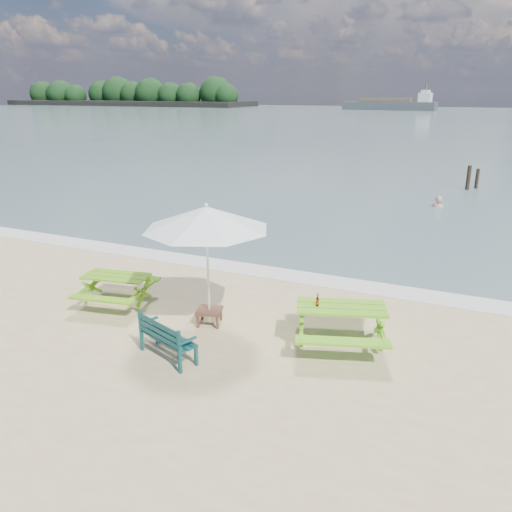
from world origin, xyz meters
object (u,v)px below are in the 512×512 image
at_px(picnic_table_right, 340,326).
at_px(swimmer, 437,215).
at_px(beer_bottle, 317,302).
at_px(picnic_table_left, 117,290).
at_px(park_bench, 168,346).
at_px(patio_umbrella, 206,218).
at_px(side_table, 209,316).

xyz_separation_m(picnic_table_right, swimmer, (0.67, 13.63, -0.75)).
bearing_deg(beer_bottle, picnic_table_left, -179.84).
distance_m(beer_bottle, swimmer, 13.90).
height_order(park_bench, swimmer, park_bench).
xyz_separation_m(picnic_table_right, beer_bottle, (-0.42, -0.18, 0.50)).
relative_size(picnic_table_left, picnic_table_right, 0.81).
height_order(picnic_table_left, swimmer, picnic_table_left).
bearing_deg(beer_bottle, patio_umbrella, -178.17).
height_order(picnic_table_left, side_table, picnic_table_left).
distance_m(side_table, beer_bottle, 2.44).
bearing_deg(park_bench, patio_umbrella, 89.82).
distance_m(picnic_table_left, park_bench, 2.93).
xyz_separation_m(picnic_table_left, picnic_table_right, (5.20, 0.19, 0.05)).
relative_size(picnic_table_right, patio_umbrella, 0.72).
bearing_deg(beer_bottle, park_bench, -145.23).
height_order(picnic_table_right, patio_umbrella, patio_umbrella).
xyz_separation_m(picnic_table_left, park_bench, (2.45, -1.61, -0.10)).
bearing_deg(swimmer, park_bench, -102.54).
xyz_separation_m(side_table, patio_umbrella, (0.00, 0.00, 2.14)).
height_order(beer_bottle, swimmer, beer_bottle).
height_order(picnic_table_left, park_bench, park_bench).
distance_m(picnic_table_left, side_table, 2.46).
xyz_separation_m(side_table, beer_bottle, (2.33, 0.07, 0.72)).
relative_size(picnic_table_left, side_table, 2.93).
relative_size(patio_umbrella, beer_bottle, 12.98).
distance_m(picnic_table_right, patio_umbrella, 3.37).
xyz_separation_m(picnic_table_left, beer_bottle, (4.78, 0.01, 0.55)).
relative_size(park_bench, side_table, 2.07).
distance_m(picnic_table_left, picnic_table_right, 5.21).
height_order(park_bench, patio_umbrella, patio_umbrella).
height_order(picnic_table_left, patio_umbrella, patio_umbrella).
bearing_deg(side_table, picnic_table_left, 178.56).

